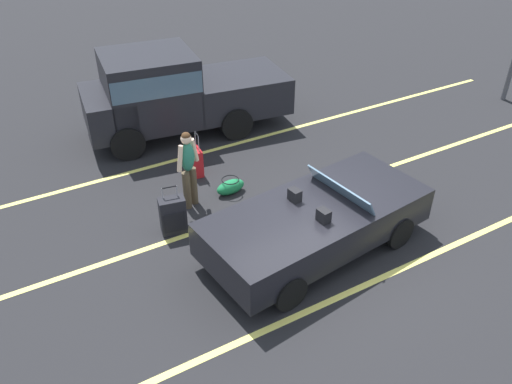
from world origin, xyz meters
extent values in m
plane|color=black|center=(0.00, 0.00, 0.00)|extent=(80.00, 80.00, 0.00)
cube|color=#EAE066|center=(0.00, -1.21, 0.00)|extent=(18.00, 0.12, 0.01)
cube|color=#EAE066|center=(0.00, 1.49, 0.00)|extent=(18.00, 0.12, 0.01)
cube|color=#EAE066|center=(0.00, 4.19, 0.00)|extent=(18.00, 0.12, 0.01)
cube|color=black|center=(0.00, 0.00, 0.62)|extent=(4.27, 2.20, 0.64)
cube|color=black|center=(1.43, 0.16, 0.51)|extent=(1.49, 1.81, 0.38)
cube|color=slate|center=(0.51, 0.06, 1.09)|extent=(0.35, 1.56, 0.31)
cube|color=black|center=(-0.24, 0.34, 1.05)|extent=(0.18, 0.24, 0.22)
cube|color=black|center=(-0.16, -0.39, 1.05)|extent=(0.18, 0.24, 0.22)
cylinder|color=black|center=(1.17, 0.95, 0.30)|extent=(0.62, 0.29, 0.60)
cylinder|color=black|center=(1.35, -0.66, 0.30)|extent=(0.62, 0.29, 0.60)
cylinder|color=black|center=(-1.35, 0.66, 0.30)|extent=(0.62, 0.29, 0.60)
cylinder|color=black|center=(-1.17, -0.95, 0.30)|extent=(0.62, 0.29, 0.60)
cube|color=black|center=(-2.01, 1.72, 0.37)|extent=(0.52, 0.36, 0.74)
cube|color=black|center=(-2.04, 1.58, 0.31)|extent=(0.38, 0.09, 0.41)
cylinder|color=gray|center=(-1.86, 1.78, 0.85)|extent=(0.02, 0.02, 0.21)
cylinder|color=gray|center=(-2.12, 1.82, 0.85)|extent=(0.02, 0.02, 0.21)
cylinder|color=black|center=(-1.99, 1.80, 0.95)|extent=(0.26, 0.08, 0.03)
sphere|color=black|center=(-1.82, 1.80, 0.02)|extent=(0.04, 0.04, 0.04)
sphere|color=black|center=(-2.15, 1.86, 0.02)|extent=(0.04, 0.04, 0.04)
cube|color=red|center=(-0.80, 3.40, 0.31)|extent=(0.28, 0.42, 0.62)
cube|color=maroon|center=(-0.93, 3.41, 0.26)|extent=(0.05, 0.32, 0.34)
cylinder|color=gray|center=(-0.75, 3.28, 0.81)|extent=(0.02, 0.02, 0.37)
cylinder|color=gray|center=(-0.73, 3.50, 0.81)|extent=(0.02, 0.02, 0.37)
cylinder|color=black|center=(-0.74, 3.39, 0.99)|extent=(0.05, 0.22, 0.03)
sphere|color=black|center=(-0.73, 3.25, 0.02)|extent=(0.04, 0.04, 0.04)
sphere|color=black|center=(-0.70, 3.53, 0.02)|extent=(0.04, 0.04, 0.04)
ellipsoid|color=#19723F|center=(-0.49, 2.34, 0.15)|extent=(0.66, 0.35, 0.30)
torus|color=black|center=(-0.49, 2.34, 0.33)|extent=(0.40, 0.40, 0.02)
cylinder|color=#4C3F2D|center=(-1.29, 2.40, 0.41)|extent=(0.20, 0.20, 0.82)
cylinder|color=#4C3F2D|center=(-1.47, 2.32, 0.41)|extent=(0.20, 0.20, 0.82)
ellipsoid|color=#267259|center=(-1.38, 2.36, 1.12)|extent=(0.38, 0.33, 0.60)
sphere|color=beige|center=(-1.38, 2.36, 1.51)|extent=(0.21, 0.21, 0.21)
sphere|color=#472D19|center=(-1.38, 2.36, 1.56)|extent=(0.18, 0.18, 0.18)
cylinder|color=beige|center=(-1.19, 2.44, 1.19)|extent=(0.21, 0.16, 0.53)
cylinder|color=beige|center=(-1.56, 2.27, 1.19)|extent=(0.21, 0.16, 0.53)
cube|color=black|center=(-1.97, 5.75, 0.85)|extent=(1.34, 2.03, 0.90)
cube|color=black|center=(-0.93, 5.61, 1.25)|extent=(2.33, 2.16, 1.70)
cube|color=slate|center=(-0.93, 5.61, 1.63)|extent=(2.29, 2.17, 0.51)
cube|color=black|center=(1.25, 5.32, 0.85)|extent=(2.63, 2.20, 0.90)
cylinder|color=black|center=(-1.87, 4.82, 0.40)|extent=(0.83, 0.38, 0.80)
cylinder|color=black|center=(-1.63, 6.61, 0.40)|extent=(0.83, 0.38, 0.80)
cylinder|color=black|center=(0.78, 4.47, 0.40)|extent=(0.83, 0.38, 0.80)
cylinder|color=black|center=(1.02, 6.26, 0.40)|extent=(0.83, 0.38, 0.80)
camera|label=1|loc=(-4.47, -5.68, 6.05)|focal=35.95mm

